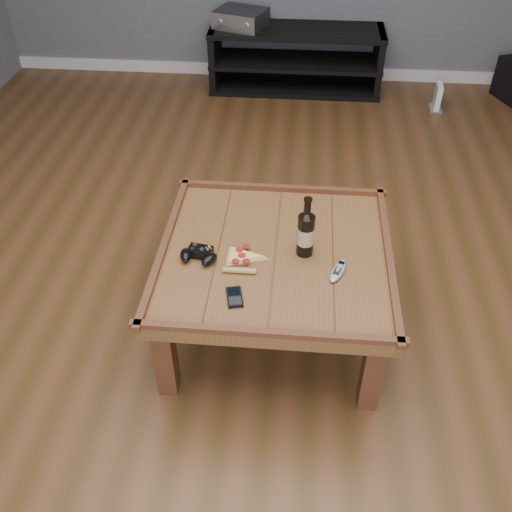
# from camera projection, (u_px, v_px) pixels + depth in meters

# --- Properties ---
(ground) EXTENTS (6.00, 6.00, 0.00)m
(ground) POSITION_uv_depth(u_px,v_px,m) (273.00, 323.00, 2.76)
(ground) COLOR #452C13
(ground) RESTS_ON ground
(baseboard) EXTENTS (5.00, 0.02, 0.10)m
(baseboard) POSITION_uv_depth(u_px,v_px,m) (296.00, 72.00, 5.01)
(baseboard) COLOR silver
(baseboard) RESTS_ON ground
(coffee_table) EXTENTS (1.03, 1.03, 0.48)m
(coffee_table) POSITION_uv_depth(u_px,v_px,m) (275.00, 262.00, 2.51)
(coffee_table) COLOR #582D19
(coffee_table) RESTS_ON ground
(media_console) EXTENTS (1.40, 0.45, 0.50)m
(media_console) POSITION_uv_depth(u_px,v_px,m) (296.00, 60.00, 4.70)
(media_console) COLOR black
(media_console) RESTS_ON ground
(beer_bottle) EXTENTS (0.07, 0.07, 0.28)m
(beer_bottle) POSITION_uv_depth(u_px,v_px,m) (306.00, 232.00, 2.39)
(beer_bottle) COLOR black
(beer_bottle) RESTS_ON coffee_table
(game_controller) EXTENTS (0.18, 0.13, 0.05)m
(game_controller) POSITION_uv_depth(u_px,v_px,m) (199.00, 255.00, 2.42)
(game_controller) COLOR black
(game_controller) RESTS_ON coffee_table
(pizza_slice) EXTENTS (0.15, 0.25, 0.03)m
(pizza_slice) POSITION_uv_depth(u_px,v_px,m) (242.00, 259.00, 2.42)
(pizza_slice) COLOR tan
(pizza_slice) RESTS_ON coffee_table
(smartphone) EXTENTS (0.08, 0.12, 0.01)m
(smartphone) POSITION_uv_depth(u_px,v_px,m) (235.00, 297.00, 2.24)
(smartphone) COLOR black
(smartphone) RESTS_ON coffee_table
(remote_control) EXTENTS (0.10, 0.16, 0.02)m
(remote_control) POSITION_uv_depth(u_px,v_px,m) (338.00, 271.00, 2.36)
(remote_control) COLOR #9BA1A9
(remote_control) RESTS_ON coffee_table
(av_receiver) EXTENTS (0.46, 0.42, 0.13)m
(av_receiver) POSITION_uv_depth(u_px,v_px,m) (241.00, 18.00, 4.52)
(av_receiver) COLOR black
(av_receiver) RESTS_ON media_console
(game_console) EXTENTS (0.10, 0.17, 0.21)m
(game_console) POSITION_uv_depth(u_px,v_px,m) (437.00, 98.00, 4.49)
(game_console) COLOR slate
(game_console) RESTS_ON ground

